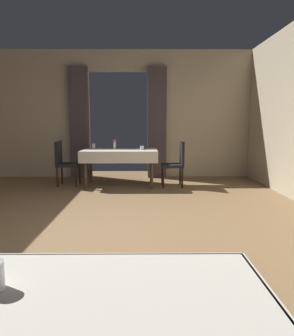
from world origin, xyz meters
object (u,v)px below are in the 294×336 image
Objects in this scene: chair_mid_left at (64,161)px; flower_vase_mid at (115,144)px; glass_mid_b at (142,148)px; chair_mid_right at (176,162)px; glass_mid_c at (94,146)px; dining_table_mid at (120,154)px.

flower_vase_mid is (1.04, 0.14, 0.35)m from chair_mid_left.
glass_mid_b is at bearing -1.32° from chair_mid_left.
flower_vase_mid is at bearing 167.94° from chair_mid_right.
chair_mid_right is 1.80m from glass_mid_c.
chair_mid_left is 1.00× the size of chair_mid_right.
dining_table_mid is 7.25× the size of flower_vase_mid.
chair_mid_right is (1.16, -0.10, -0.15)m from dining_table_mid.
glass_mid_b is (-0.70, 0.10, 0.27)m from chair_mid_right.
glass_mid_c is at bearing 155.92° from dining_table_mid.
chair_mid_right reaches higher than glass_mid_c.
flower_vase_mid is at bearing 124.30° from dining_table_mid.
chair_mid_right is 11.38× the size of glass_mid_b.
chair_mid_left and chair_mid_right have the same top height.
dining_table_mid is 13.63× the size of glass_mid_c.
flower_vase_mid reaches higher than chair_mid_left.
glass_mid_c is (-1.74, 0.36, 0.29)m from chair_mid_right.
chair_mid_right is at bearing -4.75° from dining_table_mid.
dining_table_mid is 0.47m from glass_mid_b.
chair_mid_left is 2.32m from chair_mid_right.
glass_mid_b is at bearing 172.01° from chair_mid_right.
chair_mid_right is 0.76m from glass_mid_b.
dining_table_mid is at bearing 175.25° from chair_mid_right.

